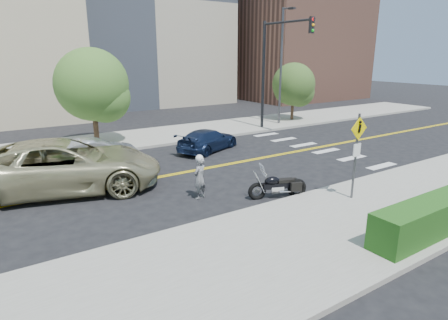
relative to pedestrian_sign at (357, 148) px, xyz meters
name	(u,v)px	position (x,y,z in m)	size (l,w,h in m)	color
ground_plane	(168,175)	(-4.20, 6.31, -1.96)	(120.00, 120.00, 0.00)	black
sidewalk_near	(286,245)	(-4.20, -1.19, -1.89)	(60.00, 5.00, 0.15)	#9E9B91
sidewalk_far	(114,141)	(-4.20, 13.81, -1.89)	(60.00, 5.00, 0.15)	#9E9B91
building_mid	(128,5)	(3.80, 32.31, 8.04)	(18.00, 14.00, 20.00)	#A39984
building_right	(295,46)	(21.80, 26.31, 4.04)	(14.00, 12.00, 12.00)	#8C5947
lamp_post	(281,68)	(7.80, 12.81, 2.19)	(0.16, 0.16, 8.00)	#4C4C51
traffic_light	(273,60)	(5.80, 11.39, 2.71)	(0.28, 4.50, 7.00)	black
pedestrian_sign	(357,148)	(0.00, 0.00, 0.00)	(0.78, 0.08, 3.00)	#4C4C51
motorcyclist	(200,177)	(-4.35, 3.23, -1.14)	(0.66, 0.54, 1.65)	#B7B6BB
motorcycle	(278,180)	(-1.93, 1.76, -1.31)	(2.15, 0.65, 1.31)	black
suv	(64,166)	(-8.25, 6.71, -0.96)	(3.31, 7.17, 1.99)	tan
parked_car_silver	(96,153)	(-6.37, 9.47, -1.32)	(1.37, 3.92, 1.29)	#ABACB3
parked_car_blue	(208,140)	(-0.49, 9.12, -1.37)	(1.65, 4.06, 1.18)	#182648
tree_far_a	(92,85)	(-5.24, 13.54, 1.48)	(3.98, 3.98, 5.44)	#382619
tree_far_b	(293,84)	(9.71, 13.46, 0.89)	(3.24, 3.24, 4.47)	#382619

